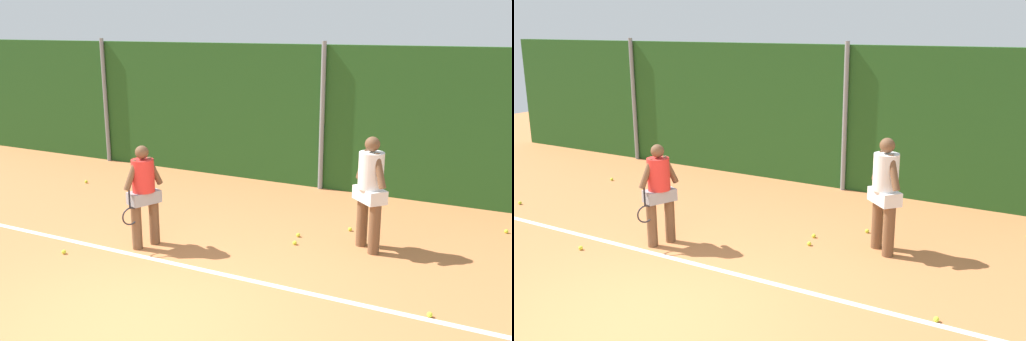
% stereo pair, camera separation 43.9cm
% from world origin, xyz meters
% --- Properties ---
extents(ground_plane, '(30.88, 30.88, 0.00)m').
position_xyz_m(ground_plane, '(0.00, 1.88, 0.00)').
color(ground_plane, '#C67542').
extents(hedge_fence_backdrop, '(20.07, 0.25, 3.02)m').
position_xyz_m(hedge_fence_backdrop, '(0.00, 6.40, 1.51)').
color(hedge_fence_backdrop, '#23511E').
rests_on(hedge_fence_backdrop, ground_plane).
extents(fence_post_left, '(0.10, 0.10, 3.10)m').
position_xyz_m(fence_post_left, '(-5.79, 6.23, 1.55)').
color(fence_post_left, gray).
rests_on(fence_post_left, ground_plane).
extents(fence_post_center, '(0.10, 0.10, 3.10)m').
position_xyz_m(fence_post_center, '(0.00, 6.23, 1.55)').
color(fence_post_center, gray).
rests_on(fence_post_center, ground_plane).
extents(court_baseline_paint, '(14.67, 0.10, 0.01)m').
position_xyz_m(court_baseline_paint, '(0.00, 1.58, 0.00)').
color(court_baseline_paint, white).
rests_on(court_baseline_paint, ground_plane).
extents(player_foreground_near, '(0.44, 0.74, 1.63)m').
position_xyz_m(player_foreground_near, '(-1.36, 1.95, 0.91)').
color(player_foreground_near, brown).
rests_on(player_foreground_near, ground_plane).
extents(player_midcourt, '(0.60, 0.58, 1.79)m').
position_xyz_m(player_midcourt, '(1.82, 3.39, 1.01)').
color(player_midcourt, brown).
rests_on(player_midcourt, ground_plane).
extents(tennis_ball_1, '(0.07, 0.07, 0.07)m').
position_xyz_m(tennis_ball_1, '(1.34, 4.04, 0.03)').
color(tennis_ball_1, '#CCDB33').
rests_on(tennis_ball_1, ground_plane).
extents(tennis_ball_2, '(0.07, 0.07, 0.07)m').
position_xyz_m(tennis_ball_2, '(-4.81, 4.32, 0.03)').
color(tennis_ball_2, '#CCDB33').
rests_on(tennis_ball_2, ground_plane).
extents(tennis_ball_3, '(0.07, 0.07, 0.07)m').
position_xyz_m(tennis_ball_3, '(3.07, 1.66, 0.03)').
color(tennis_ball_3, '#CCDB33').
rests_on(tennis_ball_3, ground_plane).
extents(tennis_ball_4, '(0.07, 0.07, 0.07)m').
position_xyz_m(tennis_ball_4, '(-2.29, 1.13, 0.03)').
color(tennis_ball_4, '#CCDB33').
rests_on(tennis_ball_4, ground_plane).
extents(tennis_ball_7, '(0.07, 0.07, 0.07)m').
position_xyz_m(tennis_ball_7, '(0.65, 3.40, 0.03)').
color(tennis_ball_7, '#CCDB33').
rests_on(tennis_ball_7, ground_plane).
extents(tennis_ball_8, '(0.07, 0.07, 0.07)m').
position_xyz_m(tennis_ball_8, '(3.73, 5.12, 0.03)').
color(tennis_ball_8, '#CCDB33').
rests_on(tennis_ball_8, ground_plane).
extents(tennis_ball_9, '(0.07, 0.07, 0.07)m').
position_xyz_m(tennis_ball_9, '(0.74, 3.05, 0.03)').
color(tennis_ball_9, '#CCDB33').
rests_on(tennis_ball_9, ground_plane).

